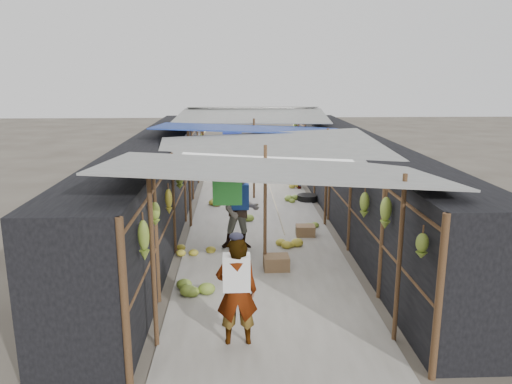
{
  "coord_description": "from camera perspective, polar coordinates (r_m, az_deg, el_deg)",
  "views": [
    {
      "loc": [
        -0.6,
        -6.81,
        3.97
      ],
      "look_at": [
        -0.12,
        4.65,
        1.25
      ],
      "focal_mm": 35.0,
      "sensor_mm": 36.0,
      "label": 1
    }
  ],
  "objects": [
    {
      "name": "floor_bananas",
      "position": [
        14.29,
        -0.73,
        -2.12
      ],
      "size": [
        3.61,
        10.07,
        0.35
      ],
      "color": "olive",
      "rests_on": "ground"
    },
    {
      "name": "black_basin",
      "position": [
        16.07,
        5.89,
        -0.67
      ],
      "size": [
        0.65,
        0.65,
        0.19
      ],
      "primitive_type": "cylinder",
      "color": "black",
      "rests_on": "ground"
    },
    {
      "name": "crate_back",
      "position": [
        18.36,
        -1.7,
        1.29
      ],
      "size": [
        0.43,
        0.35,
        0.27
      ],
      "primitive_type": "cube",
      "rotation": [
        0.0,
        0.0,
        -0.02
      ],
      "color": "olive",
      "rests_on": "ground"
    },
    {
      "name": "ground",
      "position": [
        7.9,
        2.36,
        -16.83
      ],
      "size": [
        80.0,
        80.0,
        0.0
      ],
      "primitive_type": "plane",
      "color": "#6B6356",
      "rests_on": "ground"
    },
    {
      "name": "market_canopy",
      "position": [
        13.75,
        0.21,
        6.81
      ],
      "size": [
        5.62,
        15.2,
        2.77
      ],
      "color": "brown",
      "rests_on": "ground"
    },
    {
      "name": "crate_near",
      "position": [
        12.58,
        5.66,
        -4.44
      ],
      "size": [
        0.49,
        0.4,
        0.28
      ],
      "primitive_type": "cube",
      "rotation": [
        0.0,
        0.0,
        -0.05
      ],
      "color": "olive",
      "rests_on": "ground"
    },
    {
      "name": "aisle_slab",
      "position": [
        13.9,
        0.16,
        -3.21
      ],
      "size": [
        3.6,
        16.0,
        0.02
      ],
      "primitive_type": "cube",
      "color": "#9E998E",
      "rests_on": "ground"
    },
    {
      "name": "shopper_blue",
      "position": [
        11.48,
        -1.81,
        -2.12
      ],
      "size": [
        0.89,
        0.69,
        1.82
      ],
      "primitive_type": "imported",
      "rotation": [
        0.0,
        0.0,
        0.0
      ],
      "color": "navy",
      "rests_on": "ground"
    },
    {
      "name": "stall_right",
      "position": [
        14.0,
        11.28,
        1.46
      ],
      "size": [
        1.4,
        15.0,
        2.3
      ],
      "primitive_type": "cube",
      "color": "black",
      "rests_on": "ground"
    },
    {
      "name": "stall_left",
      "position": [
        13.76,
        -11.14,
        1.27
      ],
      "size": [
        1.4,
        15.0,
        2.3
      ],
      "primitive_type": "cube",
      "color": "black",
      "rests_on": "ground"
    },
    {
      "name": "hanging_bananas",
      "position": [
        13.69,
        0.89,
        3.75
      ],
      "size": [
        3.95,
        14.45,
        0.87
      ],
      "color": "olive",
      "rests_on": "ground"
    },
    {
      "name": "crate_mid",
      "position": [
        10.43,
        2.34,
        -8.11
      ],
      "size": [
        0.53,
        0.43,
        0.31
      ],
      "primitive_type": "cube",
      "rotation": [
        0.0,
        0.0,
        0.03
      ],
      "color": "olive",
      "rests_on": "ground"
    },
    {
      "name": "vendor_elderly",
      "position": [
        7.5,
        -2.21,
        -11.31
      ],
      "size": [
        0.63,
        0.43,
        1.69
      ],
      "primitive_type": "imported",
      "rotation": [
        0.0,
        0.0,
        3.18
      ],
      "color": "white",
      "rests_on": "ground"
    },
    {
      "name": "vendor_seated",
      "position": [
        17.61,
        4.88,
        1.86
      ],
      "size": [
        0.54,
        0.7,
        0.95
      ],
      "primitive_type": "imported",
      "rotation": [
        0.0,
        0.0,
        -1.24
      ],
      "color": "#4D4743",
      "rests_on": "ground"
    }
  ]
}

